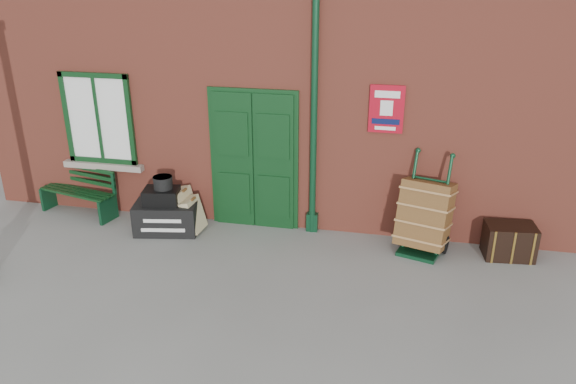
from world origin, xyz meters
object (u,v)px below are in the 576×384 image
(houdini_trunk, at_px, (167,218))
(bench, at_px, (80,190))
(porter_trolley, at_px, (425,215))
(dark_trunk, at_px, (509,241))

(houdini_trunk, bearing_deg, bench, 157.14)
(bench, xyz_separation_m, porter_trolley, (5.72, -0.16, 0.14))
(bench, height_order, porter_trolley, porter_trolley)
(dark_trunk, bearing_deg, houdini_trunk, 177.10)
(houdini_trunk, xyz_separation_m, dark_trunk, (5.22, 0.27, 0.01))
(houdini_trunk, distance_m, porter_trolley, 4.01)
(houdini_trunk, relative_size, dark_trunk, 1.40)
(bench, xyz_separation_m, dark_trunk, (6.95, -0.11, -0.17))
(houdini_trunk, distance_m, dark_trunk, 5.23)
(bench, distance_m, dark_trunk, 6.95)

